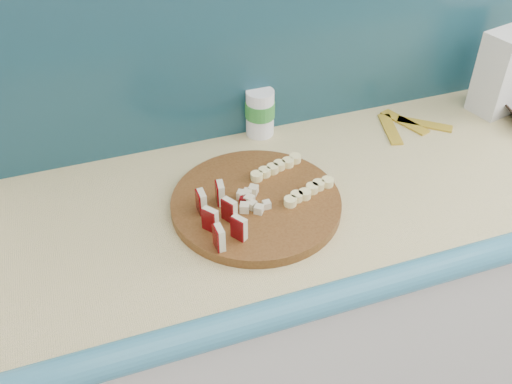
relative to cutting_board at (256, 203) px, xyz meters
name	(u,v)px	position (x,y,z in m)	size (l,w,h in m)	color
kitchen_counter	(433,281)	(0.56, 0.01, -0.47)	(2.20, 0.63, 0.91)	beige
backsplash	(423,12)	(0.56, 0.30, 0.24)	(2.20, 0.02, 0.50)	teal
cutting_board	(256,203)	(0.00, 0.00, 0.00)	(0.37, 0.37, 0.02)	#46260F
apple_wedges	(220,215)	(-0.10, -0.05, 0.04)	(0.07, 0.16, 0.05)	beige
apple_chunks	(247,200)	(-0.02, -0.01, 0.02)	(0.06, 0.07, 0.02)	beige
banana_slices	(292,179)	(0.10, 0.03, 0.02)	(0.17, 0.17, 0.02)	#F4E795
flour_bag	(504,72)	(0.75, 0.18, 0.10)	(0.13, 0.09, 0.22)	silver
canister	(260,112)	(0.11, 0.27, 0.05)	(0.07, 0.07, 0.12)	white
banana_peel	(407,125)	(0.48, 0.18, -0.01)	(0.19, 0.16, 0.01)	gold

